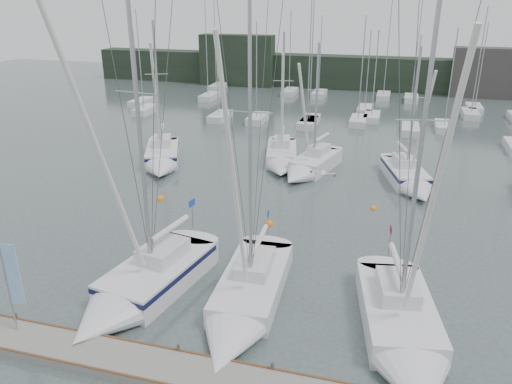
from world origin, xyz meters
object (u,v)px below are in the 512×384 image
sailboat_mid_a (162,159)px  sailboat_mid_d (410,180)px  sailboat_mid_c (308,168)px  sailboat_mid_b (281,159)px  dock_banner (11,279)px  buoy_c (161,199)px  buoy_b (374,209)px  sailboat_near_right (405,340)px  sailboat_near_left (136,291)px  buoy_a (269,224)px  sailboat_near_center (242,308)px

sailboat_mid_a → sailboat_mid_d: sailboat_mid_a is taller
sailboat_mid_d → sailboat_mid_c: bearing=158.7°
sailboat_mid_b → dock_banner: 26.84m
buoy_c → dock_banner: dock_banner is taller
buoy_b → dock_banner: size_ratio=0.11×
sailboat_near_right → sailboat_mid_a: 28.44m
sailboat_mid_a → dock_banner: size_ratio=3.02×
sailboat_near_right → dock_banner: size_ratio=3.78×
sailboat_near_left → buoy_b: (10.50, 14.88, -0.67)m
sailboat_mid_b → buoy_c: bearing=-136.4°
sailboat_mid_b → sailboat_mid_d: sailboat_mid_b is taller
sailboat_near_left → sailboat_near_right: sailboat_near_left is taller
sailboat_mid_b → buoy_a: bearing=-92.7°
sailboat_near_right → buoy_a: (-8.64, 10.61, -0.59)m
sailboat_mid_c → buoy_c: 12.67m
sailboat_near_left → sailboat_mid_a: (-7.99, 19.36, -0.01)m
sailboat_near_right → sailboat_mid_c: size_ratio=1.44×
sailboat_near_left → dock_banner: sailboat_near_left is taller
buoy_b → buoy_c: 15.45m
sailboat_near_left → sailboat_mid_c: sailboat_near_left is taller
buoy_b → buoy_c: (-15.25, -2.49, 0.00)m
sailboat_mid_d → sailboat_mid_b: bearing=151.7°
buoy_a → buoy_c: bearing=167.2°
buoy_b → sailboat_mid_a: bearing=166.4°
sailboat_near_center → sailboat_mid_b: sailboat_near_center is taller
sailboat_mid_d → sailboat_near_center: bearing=-127.1°
sailboat_near_center → sailboat_mid_b: 22.36m
sailboat_mid_d → sailboat_mid_a: bearing=165.7°
sailboat_near_left → sailboat_mid_c: 21.29m
sailboat_near_left → buoy_b: 18.22m
sailboat_near_right → sailboat_mid_a: (-20.64, 19.57, 0.07)m
sailboat_mid_c → buoy_b: (5.76, -5.88, -0.60)m
sailboat_near_center → sailboat_mid_b: (-3.27, 22.12, 0.07)m
sailboat_near_center → dock_banner: size_ratio=3.69×
sailboat_near_left → sailboat_mid_b: 22.46m
buoy_c → sailboat_mid_c: bearing=41.4°
buoy_a → buoy_c: buoy_c is taller
sailboat_near_right → dock_banner: sailboat_near_right is taller
sailboat_near_center → sailboat_mid_a: sailboat_near_center is taller
sailboat_mid_a → buoy_a: bearing=-59.4°
sailboat_near_center → buoy_c: sailboat_near_center is taller
sailboat_near_center → buoy_a: 10.26m
sailboat_near_center → sailboat_mid_b: size_ratio=1.33×
buoy_a → sailboat_mid_a: bearing=143.3°
sailboat_mid_a → sailboat_near_right: bearing=-66.2°
dock_banner → sailboat_near_left: bearing=32.8°
sailboat_near_center → sailboat_mid_c: sailboat_near_center is taller
sailboat_near_right → sailboat_mid_b: sailboat_near_right is taller
sailboat_mid_b → sailboat_mid_c: size_ratio=1.06×
sailboat_near_center → sailboat_mid_a: (-13.33, 19.12, 0.14)m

